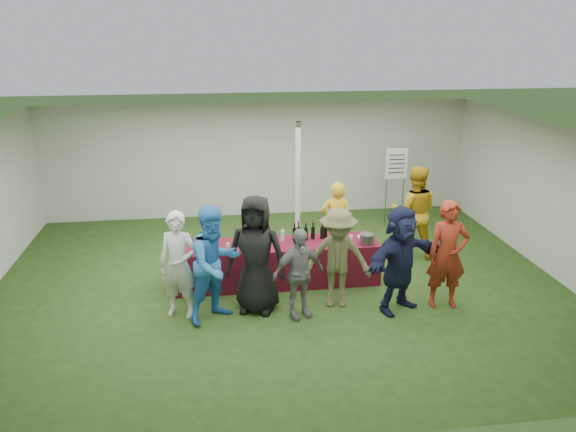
{
  "coord_description": "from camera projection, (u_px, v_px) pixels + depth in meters",
  "views": [
    {
      "loc": [
        -1.09,
        -8.97,
        4.38
      ],
      "look_at": [
        0.16,
        0.11,
        1.25
      ],
      "focal_mm": 35.0,
      "sensor_mm": 36.0,
      "label": 1
    }
  ],
  "objects": [
    {
      "name": "customer_0",
      "position": [
        179.0,
        265.0,
        8.67
      ],
      "size": [
        0.73,
        0.59,
        1.72
      ],
      "primitive_type": "imported",
      "rotation": [
        0.0,
        0.0,
        -0.32
      ],
      "color": "silver",
      "rests_on": "ground"
    },
    {
      "name": "water_bottle",
      "position": [
        282.0,
        236.0,
        9.88
      ],
      "size": [
        0.07,
        0.07,
        0.23
      ],
      "color": "silver",
      "rests_on": "serving_table"
    },
    {
      "name": "tent",
      "position": [
        298.0,
        192.0,
        10.72
      ],
      "size": [
        10.0,
        10.0,
        10.0
      ],
      "color": "white",
      "rests_on": "ground"
    },
    {
      "name": "staff_back",
      "position": [
        414.0,
        212.0,
        10.95
      ],
      "size": [
        1.04,
        0.9,
        1.84
      ],
      "primitive_type": "imported",
      "rotation": [
        0.0,
        0.0,
        2.89
      ],
      "color": "#C39316",
      "rests_on": "ground"
    },
    {
      "name": "dump_bucket",
      "position": [
        367.0,
        239.0,
        9.79
      ],
      "size": [
        0.25,
        0.25,
        0.18
      ],
      "primitive_type": "cylinder",
      "color": "slate",
      "rests_on": "serving_table"
    },
    {
      "name": "customer_5",
      "position": [
        400.0,
        259.0,
        8.85
      ],
      "size": [
        1.67,
        1.25,
        1.75
      ],
      "primitive_type": "imported",
      "rotation": [
        0.0,
        0.0,
        0.51
      ],
      "color": "#171B3B",
      "rests_on": "ground"
    },
    {
      "name": "serving_table",
      "position": [
        277.0,
        263.0,
        9.95
      ],
      "size": [
        3.6,
        0.8,
        0.75
      ],
      "primitive_type": "cube",
      "color": "maroon",
      "rests_on": "ground"
    },
    {
      "name": "wine_glasses",
      "position": [
        252.0,
        244.0,
        9.48
      ],
      "size": [
        2.78,
        0.16,
        0.16
      ],
      "color": "silver",
      "rests_on": "serving_table"
    },
    {
      "name": "customer_1",
      "position": [
        215.0,
        264.0,
        8.55
      ],
      "size": [
        1.14,
        1.08,
        1.85
      ],
      "primitive_type": "imported",
      "rotation": [
        0.0,
        0.0,
        0.59
      ],
      "color": "#2E7DD3",
      "rests_on": "ground"
    },
    {
      "name": "wine_list_sign",
      "position": [
        396.0,
        169.0,
        12.54
      ],
      "size": [
        0.5,
        0.03,
        1.8
      ],
      "color": "slate",
      "rests_on": "ground"
    },
    {
      "name": "customer_2",
      "position": [
        256.0,
        254.0,
        8.81
      ],
      "size": [
        1.08,
        0.86,
        1.92
      ],
      "primitive_type": "imported",
      "rotation": [
        0.0,
        0.0,
        -0.3
      ],
      "color": "black",
      "rests_on": "ground"
    },
    {
      "name": "ground",
      "position": [
        280.0,
        285.0,
        9.97
      ],
      "size": [
        60.0,
        60.0,
        0.0
      ],
      "primitive_type": "plane",
      "color": "#284719",
      "rests_on": "ground"
    },
    {
      "name": "customer_4",
      "position": [
        338.0,
        258.0,
        9.0
      ],
      "size": [
        1.18,
        0.83,
        1.67
      ],
      "primitive_type": "imported",
      "rotation": [
        0.0,
        0.0,
        -0.21
      ],
      "color": "brown",
      "rests_on": "ground"
    },
    {
      "name": "bar_towel",
      "position": [
        365.0,
        237.0,
        10.08
      ],
      "size": [
        0.25,
        0.18,
        0.03
      ],
      "primitive_type": "cube",
      "color": "white",
      "rests_on": "serving_table"
    },
    {
      "name": "customer_3",
      "position": [
        299.0,
        274.0,
        8.68
      ],
      "size": [
        0.93,
        0.61,
        1.47
      ],
      "primitive_type": "imported",
      "rotation": [
        0.0,
        0.0,
        0.31
      ],
      "color": "gray",
      "rests_on": "ground"
    },
    {
      "name": "staff_pourer",
      "position": [
        336.0,
        223.0,
        10.68
      ],
      "size": [
        0.63,
        0.46,
        1.61
      ],
      "primitive_type": "imported",
      "rotation": [
        0.0,
        0.0,
        3.01
      ],
      "color": "gold",
      "rests_on": "ground"
    },
    {
      "name": "wine_bottles",
      "position": [
        310.0,
        232.0,
        10.0
      ],
      "size": [
        0.64,
        0.13,
        0.32
      ],
      "color": "black",
      "rests_on": "serving_table"
    },
    {
      "name": "customer_6",
      "position": [
        448.0,
        255.0,
        8.97
      ],
      "size": [
        0.7,
        0.5,
        1.79
      ],
      "primitive_type": "imported",
      "rotation": [
        0.0,
        0.0,
        -0.11
      ],
      "color": "maroon",
      "rests_on": "ground"
    }
  ]
}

